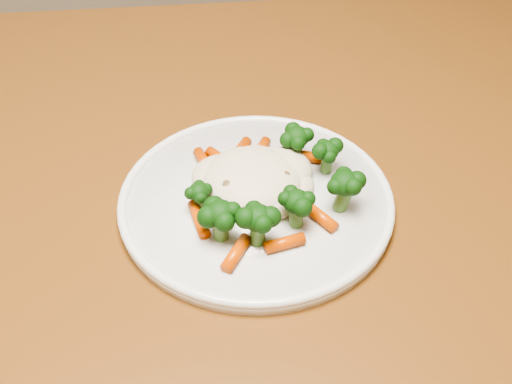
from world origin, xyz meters
TOP-DOWN VIEW (x-y plane):
  - dining_table at (-0.18, -0.02)m, footprint 1.39×1.04m
  - plate at (-0.10, -0.09)m, footprint 0.28×0.28m
  - meal at (-0.09, -0.09)m, footprint 0.18×0.18m

SIDE VIEW (x-z plane):
  - dining_table at x=-0.18m, z-range 0.28..1.03m
  - plate at x=-0.10m, z-range 0.75..0.76m
  - meal at x=-0.09m, z-range 0.76..0.81m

